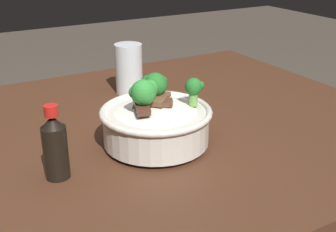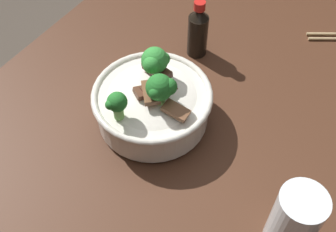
# 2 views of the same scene
# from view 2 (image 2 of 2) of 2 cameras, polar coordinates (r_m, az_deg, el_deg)

# --- Properties ---
(dining_table) EXTENTS (1.33, 0.86, 0.79)m
(dining_table) POSITION_cam_2_polar(r_m,az_deg,el_deg) (0.90, 6.17, -2.69)
(dining_table) COLOR #472819
(dining_table) RESTS_ON ground
(rice_bowl) EXTENTS (0.21, 0.21, 0.14)m
(rice_bowl) POSITION_cam_2_polar(r_m,az_deg,el_deg) (0.76, -2.09, 2.00)
(rice_bowl) COLOR silver
(rice_bowl) RESTS_ON dining_table
(drinking_glass) EXTENTS (0.07, 0.07, 0.13)m
(drinking_glass) POSITION_cam_2_polar(r_m,az_deg,el_deg) (0.66, 16.31, -13.58)
(drinking_glass) COLOR white
(drinking_glass) RESTS_ON dining_table
(soy_sauce_bottle) EXTENTS (0.04, 0.04, 0.13)m
(soy_sauce_bottle) POSITION_cam_2_polar(r_m,az_deg,el_deg) (0.89, 4.01, 11.22)
(soy_sauce_bottle) COLOR black
(soy_sauce_bottle) RESTS_ON dining_table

